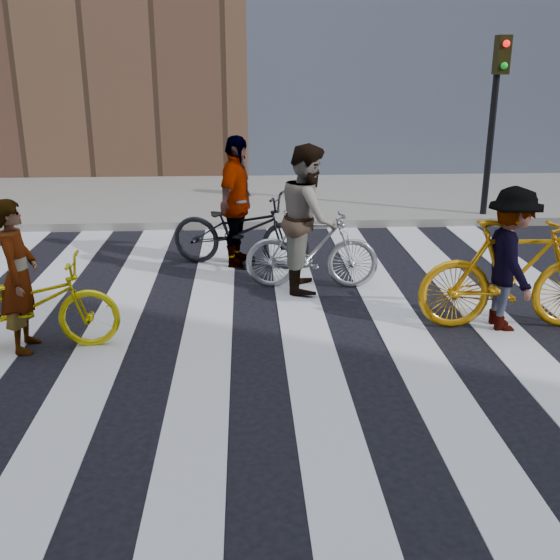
{
  "coord_description": "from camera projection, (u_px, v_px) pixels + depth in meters",
  "views": [
    {
      "loc": [
        -0.11,
        -6.53,
        2.89
      ],
      "look_at": [
        0.27,
        0.3,
        0.6
      ],
      "focal_mm": 42.0,
      "sensor_mm": 36.0,
      "label": 1
    }
  ],
  "objects": [
    {
      "name": "ground",
      "position": [
        257.0,
        342.0,
        7.11
      ],
      "size": [
        100.0,
        100.0,
        0.0
      ],
      "primitive_type": "plane",
      "color": "black",
      "rests_on": "ground"
    },
    {
      "name": "sidewalk_far",
      "position": [
        250.0,
        198.0,
        14.18
      ],
      "size": [
        100.0,
        5.0,
        0.15
      ],
      "primitive_type": "cube",
      "color": "gray",
      "rests_on": "ground"
    },
    {
      "name": "zebra_crosswalk",
      "position": [
        257.0,
        341.0,
        7.1
      ],
      "size": [
        8.25,
        10.0,
        0.01
      ],
      "color": "silver",
      "rests_on": "ground"
    },
    {
      "name": "traffic_signal",
      "position": [
        496.0,
        98.0,
        11.65
      ],
      "size": [
        0.22,
        0.42,
        3.33
      ],
      "color": "black",
      "rests_on": "ground"
    },
    {
      "name": "bike_yellow_left",
      "position": [
        27.0,
        305.0,
        6.79
      ],
      "size": [
        1.92,
        0.79,
        0.99
      ],
      "primitive_type": "imported",
      "rotation": [
        0.0,
        0.0,
        1.64
      ],
      "color": "yellow",
      "rests_on": "ground"
    },
    {
      "name": "bike_silver_mid",
      "position": [
        312.0,
        250.0,
        8.64
      ],
      "size": [
        1.79,
        0.63,
        1.06
      ],
      "primitive_type": "imported",
      "rotation": [
        0.0,
        0.0,
        1.49
      ],
      "color": "#A1A5AA",
      "rests_on": "ground"
    },
    {
      "name": "bike_yellow_right",
      "position": [
        513.0,
        275.0,
        7.29
      ],
      "size": [
        2.12,
        0.68,
        1.26
      ],
      "primitive_type": "imported",
      "rotation": [
        0.0,
        0.0,
        1.53
      ],
      "color": "orange",
      "rests_on": "ground"
    },
    {
      "name": "bike_dark_rear",
      "position": [
        240.0,
        230.0,
        9.58
      ],
      "size": [
        2.21,
        1.32,
        1.1
      ],
      "primitive_type": "imported",
      "rotation": [
        0.0,
        0.0,
        1.27
      ],
      "color": "black",
      "rests_on": "ground"
    },
    {
      "name": "rider_left",
      "position": [
        18.0,
        276.0,
        6.69
      ],
      "size": [
        0.43,
        0.61,
        1.61
      ],
      "primitive_type": "imported",
      "rotation": [
        0.0,
        0.0,
        1.64
      ],
      "color": "slate",
      "rests_on": "ground"
    },
    {
      "name": "rider_mid",
      "position": [
        308.0,
        218.0,
        8.51
      ],
      "size": [
        0.79,
        0.98,
        1.91
      ],
      "primitive_type": "imported",
      "rotation": [
        0.0,
        0.0,
        1.49
      ],
      "color": "slate",
      "rests_on": "ground"
    },
    {
      "name": "rider_right",
      "position": [
        510.0,
        260.0,
        7.23
      ],
      "size": [
        0.64,
        1.07,
        1.62
      ],
      "primitive_type": "imported",
      "rotation": [
        0.0,
        0.0,
        1.53
      ],
      "color": "slate",
      "rests_on": "ground"
    },
    {
      "name": "rider_rear",
      "position": [
        236.0,
        202.0,
        9.45
      ],
      "size": [
        0.78,
        1.21,
        1.91
      ],
      "primitive_type": "imported",
      "rotation": [
        0.0,
        0.0,
        1.27
      ],
      "color": "slate",
      "rests_on": "ground"
    }
  ]
}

